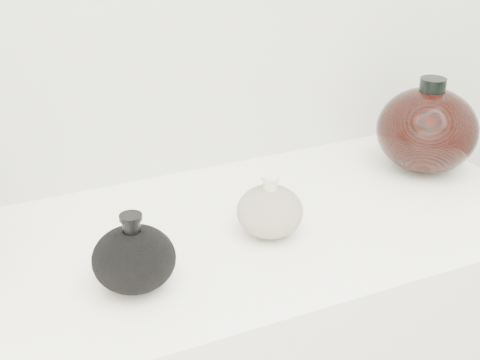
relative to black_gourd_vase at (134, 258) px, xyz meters
name	(u,v)px	position (x,y,z in m)	size (l,w,h in m)	color
black_gourd_vase	(134,258)	(0.00, 0.00, 0.00)	(0.15, 0.15, 0.12)	black
cream_gourd_vase	(270,211)	(0.25, 0.05, 0.00)	(0.12, 0.12, 0.11)	#BCA891
right_round_pot	(427,130)	(0.64, 0.15, 0.04)	(0.21, 0.21, 0.19)	black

